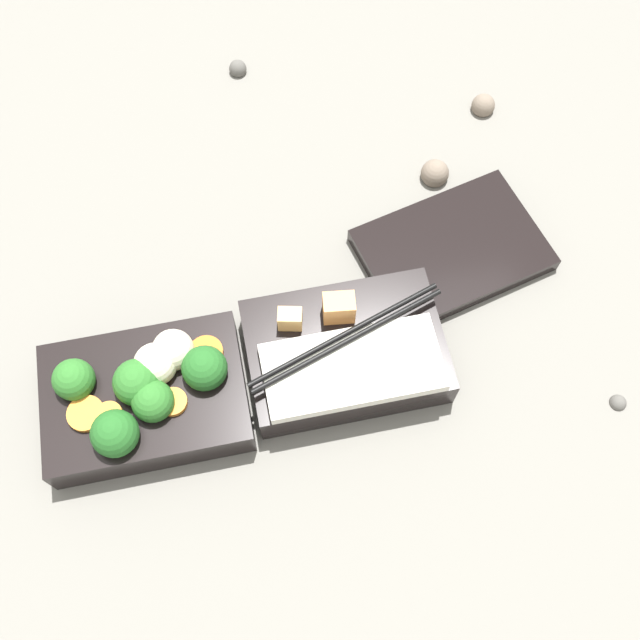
% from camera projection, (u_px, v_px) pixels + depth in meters
% --- Properties ---
extents(ground_plane, '(3.00, 3.00, 0.00)m').
position_uv_depth(ground_plane, '(248.00, 368.00, 0.72)').
color(ground_plane, slate).
extents(bento_tray_vegetable, '(0.18, 0.13, 0.07)m').
position_uv_depth(bento_tray_vegetable, '(146.00, 394.00, 0.67)').
color(bento_tray_vegetable, black).
rests_on(bento_tray_vegetable, ground_plane).
extents(bento_tray_rice, '(0.19, 0.13, 0.07)m').
position_uv_depth(bento_tray_rice, '(346.00, 353.00, 0.70)').
color(bento_tray_rice, black).
rests_on(bento_tray_rice, ground_plane).
extents(bento_lid, '(0.20, 0.16, 0.02)m').
position_uv_depth(bento_lid, '(452.00, 250.00, 0.76)').
color(bento_lid, black).
rests_on(bento_lid, ground_plane).
extents(pebble_0, '(0.02, 0.02, 0.02)m').
position_uv_depth(pebble_0, '(619.00, 402.00, 0.70)').
color(pebble_0, '#595651').
rests_on(pebble_0, ground_plane).
extents(pebble_1, '(0.03, 0.03, 0.03)m').
position_uv_depth(pebble_1, '(483.00, 106.00, 0.84)').
color(pebble_1, '#7A6B5B').
rests_on(pebble_1, ground_plane).
extents(pebble_2, '(0.03, 0.03, 0.03)m').
position_uv_depth(pebble_2, '(435.00, 173.00, 0.80)').
color(pebble_2, '#7A6B5B').
rests_on(pebble_2, ground_plane).
extents(pebble_3, '(0.02, 0.02, 0.02)m').
position_uv_depth(pebble_3, '(238.00, 69.00, 0.86)').
color(pebble_3, '#595651').
rests_on(pebble_3, ground_plane).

